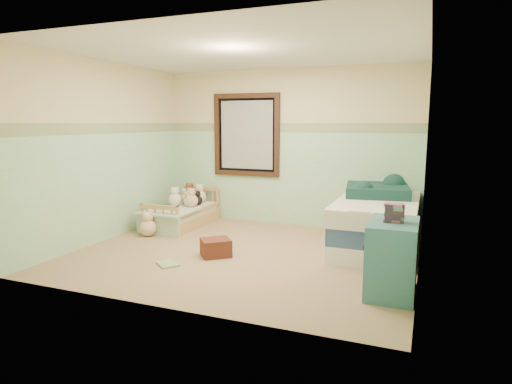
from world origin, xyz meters
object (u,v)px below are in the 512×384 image
at_px(plush_floor_cream, 169,221).
at_px(dresser, 392,258).
at_px(red_pillow, 216,248).
at_px(floor_book, 168,264).
at_px(plush_floor_tan, 148,228).
at_px(toddler_bed_frame, 183,220).
at_px(twin_bed_frame, 376,239).

bearing_deg(plush_floor_cream, dresser, -22.16).
height_order(red_pillow, floor_book, red_pillow).
distance_m(plush_floor_tan, floor_book, 1.44).
distance_m(toddler_bed_frame, plush_floor_cream, 0.34).
bearing_deg(floor_book, plush_floor_tan, 171.01).
bearing_deg(toddler_bed_frame, twin_bed_frame, -2.79).
height_order(toddler_bed_frame, twin_bed_frame, twin_bed_frame).
bearing_deg(plush_floor_cream, red_pillow, -36.23).
height_order(plush_floor_tan, red_pillow, plush_floor_tan).
bearing_deg(twin_bed_frame, plush_floor_cream, -176.67).
height_order(dresser, floor_book, dresser).
distance_m(twin_bed_frame, red_pillow, 2.15).
xyz_separation_m(plush_floor_cream, red_pillow, (1.30, -0.95, -0.02)).
distance_m(plush_floor_cream, dresser, 3.72).
height_order(plush_floor_cream, floor_book, plush_floor_cream).
bearing_deg(floor_book, dresser, 38.75).
height_order(plush_floor_tan, twin_bed_frame, plush_floor_tan).
bearing_deg(plush_floor_tan, plush_floor_cream, 81.70).
xyz_separation_m(plush_floor_cream, dresser, (3.44, -1.40, 0.23)).
xyz_separation_m(toddler_bed_frame, floor_book, (0.89, -1.81, -0.08)).
relative_size(dresser, floor_book, 2.75).
height_order(toddler_bed_frame, red_pillow, red_pillow).
distance_m(plush_floor_tan, red_pillow, 1.46).
bearing_deg(plush_floor_tan, floor_book, -45.94).
bearing_deg(dresser, toddler_bed_frame, 152.95).
height_order(plush_floor_cream, plush_floor_tan, plush_floor_cream).
distance_m(plush_floor_cream, floor_book, 1.75).
xyz_separation_m(plush_floor_tan, red_pillow, (1.37, -0.50, -0.02)).
xyz_separation_m(dresser, floor_book, (-2.51, -0.08, -0.35)).
xyz_separation_m(toddler_bed_frame, red_pillow, (1.25, -1.29, 0.02)).
bearing_deg(twin_bed_frame, toddler_bed_frame, 177.21).
distance_m(toddler_bed_frame, dresser, 3.82).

